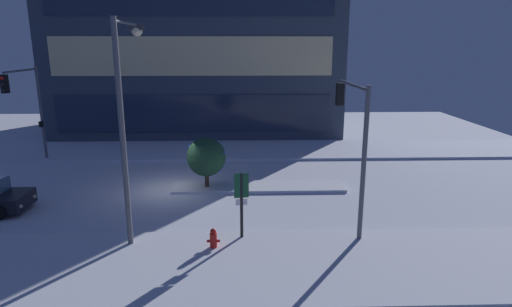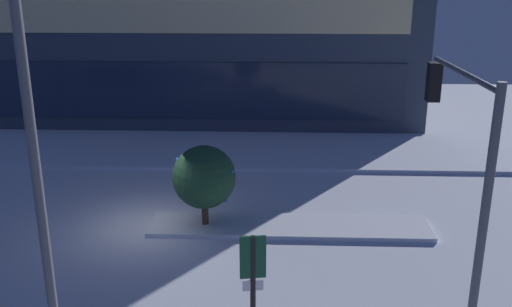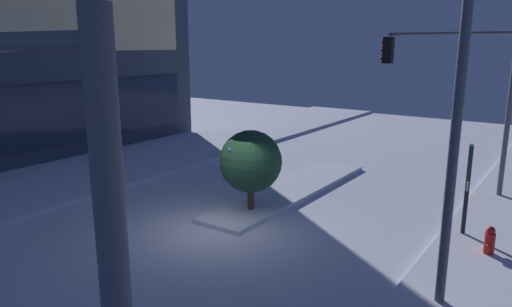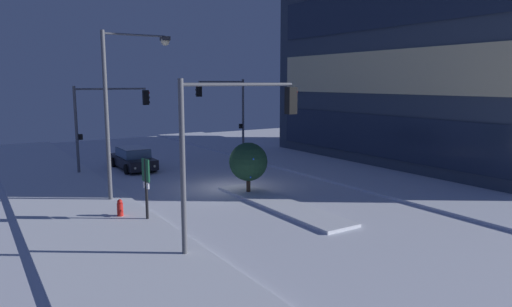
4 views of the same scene
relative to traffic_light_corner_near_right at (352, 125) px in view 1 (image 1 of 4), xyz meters
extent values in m
plane|color=silver|center=(-8.09, 4.45, -4.19)|extent=(52.00, 52.00, 0.00)
cube|color=silver|center=(-8.09, -3.71, -4.12)|extent=(52.00, 5.20, 0.14)
cube|color=silver|center=(-8.09, 12.61, -4.12)|extent=(52.00, 5.20, 0.14)
cube|color=silver|center=(-3.60, 4.55, -4.12)|extent=(9.00, 1.80, 0.14)
cube|color=#232D42|center=(-8.17, 16.21, -2.02)|extent=(21.19, 0.10, 2.89)
cube|color=#F9E09E|center=(-8.17, 16.21, 2.32)|extent=(21.19, 0.10, 2.89)
sphere|color=#F9E5B2|center=(-14.13, 2.24, -3.70)|extent=(0.16, 0.16, 0.16)
sphere|color=#F9E5B2|center=(-14.14, 0.97, -3.70)|extent=(0.16, 0.16, 0.16)
cylinder|color=black|center=(-14.95, 2.54, -3.86)|extent=(0.66, 0.22, 0.66)
cylinder|color=#565960|center=(0.00, -1.91, -1.21)|extent=(0.18, 0.18, 5.96)
cylinder|color=#565960|center=(0.00, 0.29, 1.57)|extent=(0.12, 4.39, 0.12)
cube|color=black|center=(0.00, 2.48, 0.97)|extent=(0.32, 0.36, 1.00)
sphere|color=red|center=(0.00, 2.67, 1.29)|extent=(0.20, 0.20, 0.20)
sphere|color=black|center=(0.00, 2.67, 0.97)|extent=(0.20, 0.20, 0.20)
sphere|color=black|center=(0.00, 2.67, 0.65)|extent=(0.20, 0.20, 0.20)
cylinder|color=#565960|center=(-17.34, 10.81, -1.15)|extent=(0.18, 0.18, 6.08)
cylinder|color=#565960|center=(-17.34, 8.91, 1.68)|extent=(0.12, 3.80, 0.12)
cube|color=black|center=(-17.34, 7.01, 1.08)|extent=(0.32, 0.36, 1.00)
sphere|color=red|center=(-17.34, 6.82, 1.40)|extent=(0.20, 0.20, 0.20)
sphere|color=black|center=(-17.34, 6.82, 1.08)|extent=(0.20, 0.20, 0.20)
sphere|color=black|center=(-17.34, 6.82, 0.76)|extent=(0.20, 0.20, 0.20)
cube|color=black|center=(-17.34, 10.59, -1.79)|extent=(0.20, 0.24, 0.36)
cylinder|color=#565960|center=(-8.64, -2.04, -0.07)|extent=(0.20, 0.20, 8.25)
cylinder|color=#565960|center=(-8.63, -0.51, 3.91)|extent=(0.13, 3.07, 0.10)
cube|color=#333338|center=(-8.61, 1.03, 3.81)|extent=(0.56, 0.36, 0.20)
sphere|color=#F9E5B2|center=(-8.61, 1.03, 3.68)|extent=(0.44, 0.44, 0.44)
cylinder|color=red|center=(-5.53, -2.47, -3.85)|extent=(0.26, 0.26, 0.69)
sphere|color=red|center=(-5.53, -2.47, -3.43)|extent=(0.22, 0.22, 0.22)
cylinder|color=red|center=(-5.71, -2.47, -3.81)|extent=(0.12, 0.10, 0.10)
cylinder|color=red|center=(-5.35, -2.47, -3.81)|extent=(0.12, 0.10, 0.10)
cylinder|color=black|center=(-4.49, -1.63, -2.84)|extent=(0.12, 0.12, 2.70)
cube|color=#144C2D|center=(-4.49, -1.63, -1.97)|extent=(0.55, 0.15, 0.95)
cube|color=white|center=(-4.49, -1.63, -2.63)|extent=(0.44, 0.12, 0.24)
cylinder|color=#473323|center=(-6.31, 4.50, -3.75)|extent=(0.22, 0.22, 0.88)
sphere|color=#1E4228|center=(-6.31, 4.50, -2.46)|extent=(2.01, 2.01, 2.01)
sphere|color=blue|center=(-7.16, 4.69, -1.94)|extent=(0.10, 0.10, 0.10)
sphere|color=blue|center=(-5.61, 4.20, -3.12)|extent=(0.10, 0.10, 0.10)
sphere|color=blue|center=(-6.24, 5.49, -2.26)|extent=(0.10, 0.10, 0.10)
sphere|color=blue|center=(-7.01, 5.23, -2.54)|extent=(0.10, 0.10, 0.10)
sphere|color=blue|center=(-5.38, 4.23, -2.15)|extent=(0.10, 0.10, 0.10)
camera|label=1|loc=(-4.44, -16.84, 3.12)|focal=30.01mm
camera|label=2|loc=(-4.01, -12.04, 3.57)|focal=39.42mm
camera|label=3|loc=(-18.19, -4.03, 1.20)|focal=33.13mm
camera|label=4|loc=(13.65, -7.78, 1.65)|focal=32.03mm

